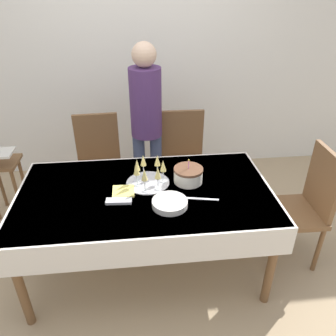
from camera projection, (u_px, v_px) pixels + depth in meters
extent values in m
plane|color=tan|center=(148.00, 265.00, 2.65)|extent=(12.00, 12.00, 0.00)
cube|color=silver|center=(135.00, 51.00, 3.41)|extent=(8.00, 0.05, 2.70)
cube|color=silver|center=(145.00, 193.00, 2.29)|extent=(1.74, 0.95, 0.03)
cube|color=silver|center=(146.00, 203.00, 2.33)|extent=(1.77, 0.98, 0.21)
cylinder|color=brown|center=(20.00, 286.00, 2.04)|extent=(0.06, 0.06, 0.70)
cylinder|color=brown|center=(271.00, 265.00, 2.19)|extent=(0.06, 0.06, 0.70)
cylinder|color=brown|center=(48.00, 206.00, 2.75)|extent=(0.06, 0.06, 0.70)
cylinder|color=brown|center=(236.00, 194.00, 2.90)|extent=(0.06, 0.06, 0.70)
cube|color=brown|center=(100.00, 175.00, 3.01)|extent=(0.44, 0.44, 0.04)
cube|color=brown|center=(97.00, 139.00, 3.04)|extent=(0.40, 0.06, 0.50)
cylinder|color=brown|center=(122.00, 205.00, 3.00)|extent=(0.04, 0.04, 0.42)
cylinder|color=brown|center=(82.00, 208.00, 2.95)|extent=(0.04, 0.04, 0.42)
cylinder|color=brown|center=(121.00, 184.00, 3.31)|extent=(0.04, 0.04, 0.42)
cylinder|color=brown|center=(84.00, 187.00, 3.26)|extent=(0.04, 0.04, 0.42)
cube|color=brown|center=(184.00, 170.00, 3.09)|extent=(0.43, 0.43, 0.04)
cube|color=brown|center=(182.00, 136.00, 3.12)|extent=(0.40, 0.04, 0.50)
cylinder|color=brown|center=(205.00, 200.00, 3.06)|extent=(0.04, 0.04, 0.42)
cylinder|color=brown|center=(167.00, 202.00, 3.03)|extent=(0.04, 0.04, 0.42)
cylinder|color=brown|center=(199.00, 180.00, 3.37)|extent=(0.04, 0.04, 0.42)
cylinder|color=brown|center=(164.00, 181.00, 3.34)|extent=(0.04, 0.04, 0.42)
cube|color=brown|center=(291.00, 213.00, 2.53)|extent=(0.43, 0.43, 0.04)
cube|color=brown|center=(324.00, 182.00, 2.41)|extent=(0.04, 0.40, 0.50)
cylinder|color=brown|center=(273.00, 253.00, 2.48)|extent=(0.04, 0.04, 0.42)
cylinder|color=brown|center=(257.00, 222.00, 2.79)|extent=(0.04, 0.04, 0.42)
cylinder|color=brown|center=(318.00, 250.00, 2.50)|extent=(0.04, 0.04, 0.42)
cylinder|color=brown|center=(298.00, 220.00, 2.81)|extent=(0.04, 0.04, 0.42)
cylinder|color=silver|center=(188.00, 176.00, 2.36)|extent=(0.21, 0.21, 0.09)
cylinder|color=brown|center=(188.00, 170.00, 2.33)|extent=(0.21, 0.21, 0.02)
cylinder|color=pink|center=(189.00, 165.00, 2.31)|extent=(0.01, 0.01, 0.06)
sphere|color=#F9CC4C|center=(189.00, 160.00, 2.29)|extent=(0.01, 0.01, 0.01)
cylinder|color=silver|center=(148.00, 183.00, 2.37)|extent=(0.31, 0.31, 0.01)
cylinder|color=silver|center=(163.00, 181.00, 2.38)|extent=(0.05, 0.05, 0.00)
cylinder|color=silver|center=(163.00, 176.00, 2.35)|extent=(0.01, 0.01, 0.08)
cone|color=#E0CC72|center=(163.00, 166.00, 2.31)|extent=(0.04, 0.04, 0.08)
cylinder|color=silver|center=(158.00, 175.00, 2.44)|extent=(0.05, 0.05, 0.00)
cylinder|color=silver|center=(157.00, 170.00, 2.42)|extent=(0.01, 0.01, 0.08)
cone|color=#E0CC72|center=(157.00, 160.00, 2.38)|extent=(0.04, 0.04, 0.08)
cylinder|color=silver|center=(144.00, 175.00, 2.45)|extent=(0.05, 0.05, 0.00)
cylinder|color=silver|center=(143.00, 170.00, 2.42)|extent=(0.01, 0.01, 0.08)
cone|color=#E0CC72|center=(143.00, 160.00, 2.38)|extent=(0.04, 0.04, 0.08)
cylinder|color=silver|center=(138.00, 180.00, 2.38)|extent=(0.05, 0.05, 0.00)
cylinder|color=silver|center=(137.00, 175.00, 2.36)|extent=(0.01, 0.01, 0.08)
cone|color=#E0CC72|center=(137.00, 165.00, 2.32)|extent=(0.04, 0.04, 0.08)
cylinder|color=silver|center=(137.00, 185.00, 2.33)|extent=(0.05, 0.05, 0.00)
cylinder|color=silver|center=(137.00, 179.00, 2.31)|extent=(0.01, 0.01, 0.08)
cone|color=#E0CC72|center=(136.00, 169.00, 2.27)|extent=(0.04, 0.04, 0.08)
cylinder|color=silver|center=(146.00, 190.00, 2.27)|extent=(0.05, 0.05, 0.00)
cylinder|color=silver|center=(145.00, 185.00, 2.25)|extent=(0.01, 0.01, 0.08)
cone|color=#E0CC72|center=(145.00, 175.00, 2.20)|extent=(0.04, 0.04, 0.08)
cylinder|color=silver|center=(158.00, 189.00, 2.29)|extent=(0.05, 0.05, 0.00)
cylinder|color=silver|center=(158.00, 183.00, 2.27)|extent=(0.01, 0.01, 0.08)
cone|color=#E0CC72|center=(158.00, 173.00, 2.23)|extent=(0.04, 0.04, 0.08)
cylinder|color=silver|center=(170.00, 205.00, 2.13)|extent=(0.23, 0.23, 0.01)
cylinder|color=silver|center=(170.00, 205.00, 2.13)|extent=(0.23, 0.23, 0.01)
cylinder|color=silver|center=(170.00, 204.00, 2.12)|extent=(0.23, 0.23, 0.01)
cylinder|color=silver|center=(170.00, 203.00, 2.12)|extent=(0.23, 0.23, 0.01)
cylinder|color=silver|center=(170.00, 202.00, 2.11)|extent=(0.23, 0.23, 0.01)
cylinder|color=silver|center=(170.00, 201.00, 2.11)|extent=(0.23, 0.23, 0.01)
cube|color=silver|center=(196.00, 199.00, 2.20)|extent=(0.30, 0.08, 0.00)
cube|color=silver|center=(119.00, 201.00, 2.16)|extent=(0.17, 0.07, 0.02)
cube|color=#E0D166|center=(123.00, 191.00, 2.27)|extent=(0.15, 0.15, 0.01)
cylinder|color=#3F4C72|center=(140.00, 170.00, 3.20)|extent=(0.11, 0.11, 0.76)
cylinder|color=#3F4C72|center=(156.00, 170.00, 3.21)|extent=(0.11, 0.11, 0.76)
cylinder|color=#4C2D60|center=(146.00, 103.00, 2.86)|extent=(0.28, 0.28, 0.60)
sphere|color=#D8B293|center=(144.00, 55.00, 2.65)|extent=(0.21, 0.21, 0.21)
cube|color=brown|center=(1.00, 163.00, 2.98)|extent=(0.30, 0.30, 0.03)
cylinder|color=brown|center=(17.00, 194.00, 3.04)|extent=(0.03, 0.03, 0.54)
cylinder|color=brown|center=(1.00, 183.00, 3.21)|extent=(0.03, 0.03, 0.54)
cylinder|color=brown|center=(24.00, 182.00, 3.23)|extent=(0.03, 0.03, 0.54)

